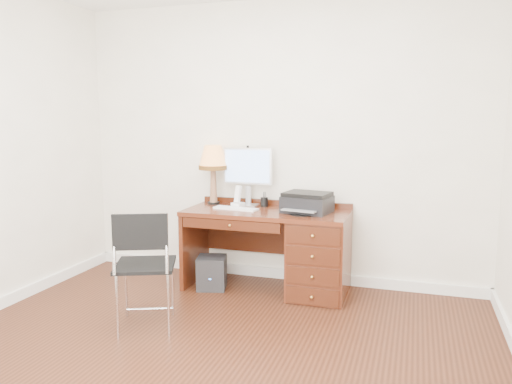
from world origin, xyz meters
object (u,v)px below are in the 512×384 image
(desk, at_px, (300,249))
(equipment_box, at_px, (212,272))
(leg_lamp, at_px, (213,161))
(phone, at_px, (238,201))
(monitor, at_px, (248,169))
(chair, at_px, (140,258))
(printer, at_px, (307,202))

(desk, height_order, equipment_box, desk)
(leg_lamp, height_order, phone, leg_lamp)
(monitor, distance_m, chair, 1.53)
(desk, distance_m, leg_lamp, 1.21)
(equipment_box, bearing_deg, phone, 35.36)
(monitor, xyz_separation_m, printer, (0.63, -0.18, -0.26))
(desk, bearing_deg, chair, -129.01)
(chair, bearing_deg, desk, 28.20)
(desk, xyz_separation_m, monitor, (-0.58, 0.20, 0.69))
(chair, bearing_deg, printer, 27.18)
(printer, bearing_deg, chair, -119.65)
(leg_lamp, bearing_deg, desk, -10.12)
(desk, bearing_deg, monitor, 160.93)
(printer, height_order, equipment_box, printer)
(desk, height_order, printer, printer)
(printer, height_order, chair, printer)
(printer, bearing_deg, leg_lamp, -178.11)
(printer, bearing_deg, phone, -174.40)
(monitor, bearing_deg, chair, -104.69)
(leg_lamp, distance_m, phone, 0.47)
(desk, relative_size, monitor, 2.68)
(chair, bearing_deg, equipment_box, 59.65)
(chair, bearing_deg, phone, 52.86)
(leg_lamp, distance_m, equipment_box, 1.07)
(printer, bearing_deg, monitor, 174.40)
(monitor, distance_m, printer, 0.70)
(monitor, bearing_deg, phone, -114.67)
(leg_lamp, xyz_separation_m, phone, (0.29, -0.09, -0.36))
(phone, relative_size, equipment_box, 0.68)
(desk, xyz_separation_m, printer, (0.05, 0.02, 0.43))
(printer, height_order, phone, phone)
(chair, bearing_deg, monitor, 51.83)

